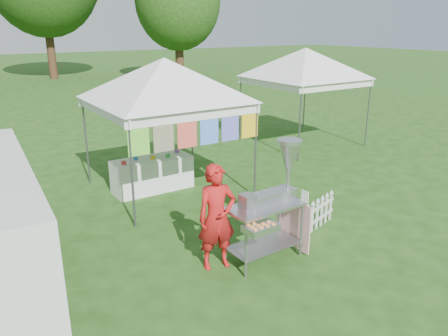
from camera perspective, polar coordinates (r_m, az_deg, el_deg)
ground at (r=7.57m, az=4.90°, el=-10.77°), size 120.00×120.00×0.00m
canopy_main at (r=9.63m, az=-7.85°, el=14.03°), size 4.24×4.24×3.45m
canopy_right at (r=14.03m, az=10.66°, el=15.16°), size 4.24×4.24×3.45m
tree_right at (r=30.67m, az=-6.06°, el=20.93°), size 5.60×5.60×8.42m
donut_cart at (r=6.97m, az=6.75°, el=-3.12°), size 1.38×0.99×1.93m
vendor at (r=6.74m, az=-0.95°, el=-6.46°), size 0.69×0.52×1.69m
picket_fence at (r=8.29m, az=11.75°, el=-6.20°), size 1.39×0.44×0.56m
display_table at (r=10.20m, az=-9.34°, el=-0.80°), size 1.80×0.70×0.76m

